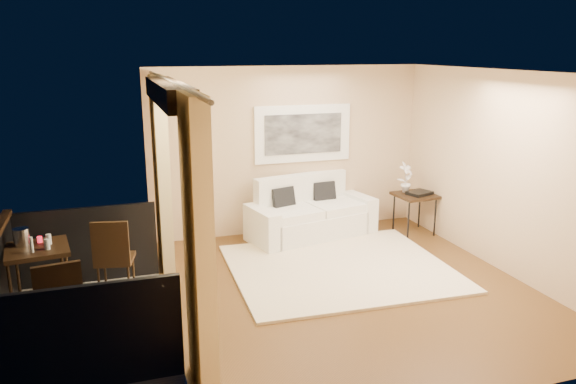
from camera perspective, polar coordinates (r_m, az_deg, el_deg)
name	(u,v)px	position (r m, az deg, el deg)	size (l,w,h in m)	color
floor	(348,288)	(7.29, 6.13, -9.71)	(5.00, 5.00, 0.00)	brown
room_shell	(168,92)	(6.10, -12.09, 9.87)	(5.00, 6.40, 5.00)	white
balcony	(70,312)	(6.69, -21.25, -11.33)	(1.81, 2.60, 1.17)	#605B56
curtains	(176,201)	(6.30, -11.34, -0.90)	(0.16, 4.80, 2.64)	#DBC287
artwork	(303,134)	(9.13, 1.53, 5.94)	(1.62, 0.07, 0.92)	white
rug	(340,268)	(7.86, 5.27, -7.68)	(2.94, 2.56, 0.04)	#F5E5C5
sofa	(309,215)	(9.07, 2.17, -2.40)	(2.16, 1.27, 0.97)	white
side_table	(415,197)	(9.38, 12.79, -0.54)	(0.65, 0.65, 0.66)	black
tray	(419,193)	(9.34, 13.21, -0.10)	(0.38, 0.28, 0.05)	black
orchid	(406,177)	(9.36, 11.88, 1.45)	(0.27, 0.18, 0.51)	white
bistro_table	(37,254)	(6.99, -24.10, -5.77)	(0.75, 0.75, 0.79)	black
balcony_chair_far	(113,253)	(7.09, -17.36, -5.93)	(0.51, 0.52, 1.00)	black
balcony_chair_near	(61,310)	(5.79, -22.07, -11.02)	(0.49, 0.50, 1.02)	black
ice_bucket	(22,237)	(7.07, -25.45, -4.14)	(0.18, 0.18, 0.20)	silver
candle	(40,239)	(7.11, -23.91, -4.43)	(0.06, 0.06, 0.07)	red
vase	(32,245)	(6.78, -24.60, -4.90)	(0.04, 0.04, 0.18)	silver
glass_a	(47,244)	(6.83, -23.27, -4.89)	(0.06, 0.06, 0.12)	silver
glass_b	(49,239)	(6.99, -23.14, -4.44)	(0.06, 0.06, 0.12)	white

